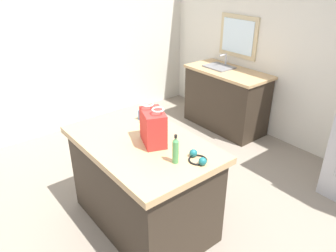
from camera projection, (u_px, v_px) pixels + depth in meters
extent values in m
plane|color=gray|center=(155.00, 226.00, 3.16)|extent=(6.16, 6.16, 0.00)
cube|color=silver|center=(319.00, 46.00, 3.92)|extent=(5.13, 0.10, 2.78)
cube|color=#CCB78C|center=(239.00, 36.00, 4.74)|extent=(0.68, 0.04, 0.60)
cube|color=white|center=(238.00, 36.00, 4.73)|extent=(0.56, 0.02, 0.48)
cube|color=silver|center=(38.00, 38.00, 4.32)|extent=(0.10, 4.97, 2.78)
cube|color=#33281E|center=(143.00, 186.00, 3.04)|extent=(1.32, 0.81, 0.84)
cube|color=tan|center=(141.00, 144.00, 2.83)|extent=(1.40, 0.89, 0.06)
cube|color=#33281E|center=(226.00, 101.00, 4.89)|extent=(1.21, 0.57, 0.86)
cube|color=tan|center=(228.00, 72.00, 4.69)|extent=(1.25, 0.61, 0.04)
cube|color=slate|center=(219.00, 71.00, 4.83)|extent=(0.40, 0.32, 0.14)
cylinder|color=#B7B7BC|center=(226.00, 60.00, 4.84)|extent=(0.03, 0.03, 0.18)
cylinder|color=#B7B7BC|center=(223.00, 55.00, 4.77)|extent=(0.02, 0.14, 0.02)
cube|color=red|center=(153.00, 127.00, 2.72)|extent=(0.33, 0.26, 0.30)
torus|color=white|center=(148.00, 104.00, 2.69)|extent=(0.13, 0.13, 0.01)
torus|color=white|center=(158.00, 110.00, 2.59)|extent=(0.13, 0.13, 0.01)
cube|color=#4775B7|center=(148.00, 115.00, 3.17)|extent=(0.18, 0.14, 0.10)
cylinder|color=#4C9956|center=(176.00, 152.00, 2.48)|extent=(0.05, 0.05, 0.19)
cone|color=#4C9956|center=(176.00, 139.00, 2.43)|extent=(0.05, 0.05, 0.03)
cylinder|color=black|center=(176.00, 136.00, 2.41)|extent=(0.02, 0.02, 0.02)
torus|color=black|center=(198.00, 160.00, 2.54)|extent=(0.18, 0.18, 0.01)
sphere|color=#19666B|center=(203.00, 161.00, 2.47)|extent=(0.06, 0.06, 0.06)
sphere|color=#19666B|center=(193.00, 153.00, 2.58)|extent=(0.06, 0.06, 0.06)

